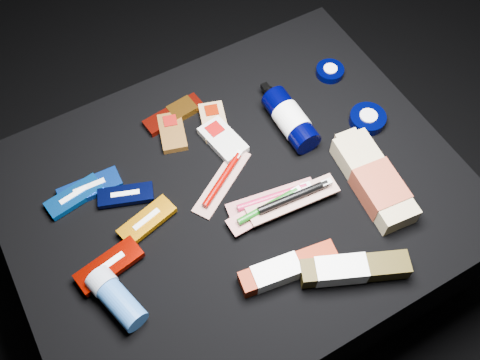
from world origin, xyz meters
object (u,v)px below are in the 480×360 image
deodorant_stick (116,298)px  bodywash_bottle (374,182)px  lotion_bottle (291,120)px  toothpaste_carton_red (284,270)px

deodorant_stick → bodywash_bottle: bearing=-18.4°
lotion_bottle → toothpaste_carton_red: 0.36m
lotion_bottle → deodorant_stick: 0.55m
deodorant_stick → toothpaste_carton_red: bearing=-34.1°
lotion_bottle → toothpaste_carton_red: (-0.20, -0.30, -0.01)m
lotion_bottle → toothpaste_carton_red: bearing=-123.2°
lotion_bottle → deodorant_stick: (-0.52, -0.19, -0.01)m
lotion_bottle → deodorant_stick: size_ratio=1.48×
lotion_bottle → toothpaste_carton_red: size_ratio=1.00×
lotion_bottle → bodywash_bottle: bearing=-71.2°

